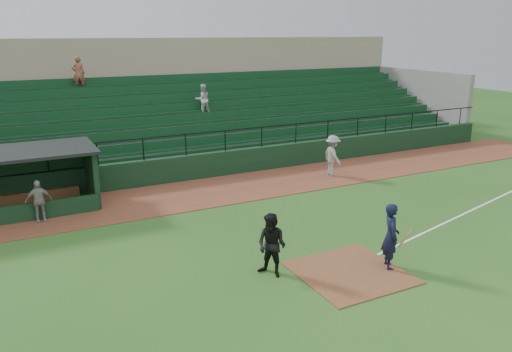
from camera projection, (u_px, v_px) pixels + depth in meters
name	position (u px, v px, depth m)	size (l,w,h in m)	color
ground	(330.00, 259.00, 15.42)	(90.00, 90.00, 0.00)	#2A591C
warning_track	(225.00, 189.00, 22.25)	(40.00, 4.00, 0.03)	brown
home_plate_dirt	(350.00, 272.00, 14.56)	(3.00, 3.00, 0.03)	brown
foul_line	(477.00, 208.00, 19.96)	(18.00, 0.09, 0.01)	white
stadium_structure	(165.00, 112.00, 28.84)	(38.00, 13.08, 6.40)	black
batter_at_plate	(391.00, 236.00, 14.62)	(1.17, 0.87, 2.01)	black
umpire	(272.00, 245.00, 14.17)	(0.91, 0.71, 1.86)	black
runner	(333.00, 156.00, 24.09)	(1.28, 0.73, 1.97)	gray
dugout_player_a	(39.00, 201.00, 18.25)	(0.92, 0.38, 1.58)	gray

